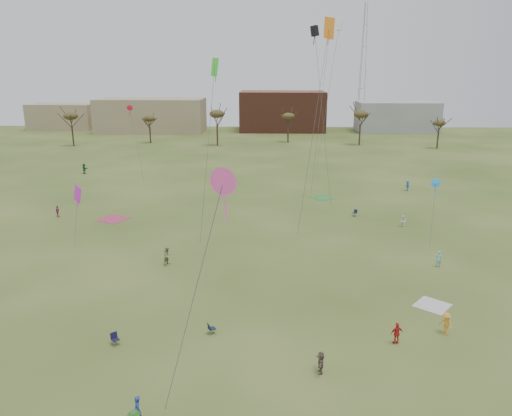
{
  "coord_description": "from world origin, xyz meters",
  "views": [
    {
      "loc": [
        1.37,
        -34.29,
        18.81
      ],
      "look_at": [
        0.0,
        12.0,
        5.5
      ],
      "focal_mm": 34.16,
      "sensor_mm": 36.0,
      "label": 1
    }
  ],
  "objects_px": {
    "spectator_fore_a": "(397,333)",
    "camp_chair_right": "(355,214)",
    "camp_chair_left": "(115,341)",
    "radio_tower": "(362,67)",
    "camp_chair_center": "(212,330)",
    "flyer_near_right": "(137,410)"
  },
  "relations": [
    {
      "from": "camp_chair_center",
      "to": "camp_chair_right",
      "type": "bearing_deg",
      "value": -56.09
    },
    {
      "from": "camp_chair_center",
      "to": "radio_tower",
      "type": "height_order",
      "value": "radio_tower"
    },
    {
      "from": "spectator_fore_a",
      "to": "camp_chair_center",
      "type": "relative_size",
      "value": 1.87
    },
    {
      "from": "flyer_near_right",
      "to": "spectator_fore_a",
      "type": "xyz_separation_m",
      "value": [
        16.23,
        8.5,
        -0.01
      ]
    },
    {
      "from": "spectator_fore_a",
      "to": "camp_chair_center",
      "type": "bearing_deg",
      "value": -17.53
    },
    {
      "from": "flyer_near_right",
      "to": "camp_chair_right",
      "type": "bearing_deg",
      "value": 129.46
    },
    {
      "from": "spectator_fore_a",
      "to": "radio_tower",
      "type": "height_order",
      "value": "radio_tower"
    },
    {
      "from": "spectator_fore_a",
      "to": "camp_chair_left",
      "type": "height_order",
      "value": "spectator_fore_a"
    },
    {
      "from": "camp_chair_right",
      "to": "radio_tower",
      "type": "height_order",
      "value": "radio_tower"
    },
    {
      "from": "camp_chair_left",
      "to": "camp_chair_center",
      "type": "height_order",
      "value": "same"
    },
    {
      "from": "spectator_fore_a",
      "to": "camp_chair_left",
      "type": "relative_size",
      "value": 1.87
    },
    {
      "from": "camp_chair_left",
      "to": "camp_chair_right",
      "type": "distance_m",
      "value": 38.75
    },
    {
      "from": "camp_chair_right",
      "to": "radio_tower",
      "type": "distance_m",
      "value": 100.68
    },
    {
      "from": "spectator_fore_a",
      "to": "camp_chair_right",
      "type": "distance_m",
      "value": 31.18
    },
    {
      "from": "spectator_fore_a",
      "to": "camp_chair_center",
      "type": "xyz_separation_m",
      "value": [
        -13.25,
        0.94,
        -0.55
      ]
    },
    {
      "from": "radio_tower",
      "to": "flyer_near_right",
      "type": "bearing_deg",
      "value": -104.65
    },
    {
      "from": "camp_chair_center",
      "to": "radio_tower",
      "type": "relative_size",
      "value": 0.02
    },
    {
      "from": "flyer_near_right",
      "to": "camp_chair_right",
      "type": "relative_size",
      "value": 1.89
    },
    {
      "from": "flyer_near_right",
      "to": "radio_tower",
      "type": "bearing_deg",
      "value": 139.74
    },
    {
      "from": "flyer_near_right",
      "to": "radio_tower",
      "type": "distance_m",
      "value": 142.74
    },
    {
      "from": "spectator_fore_a",
      "to": "radio_tower",
      "type": "distance_m",
      "value": 131.23
    },
    {
      "from": "camp_chair_left",
      "to": "camp_chair_right",
      "type": "bearing_deg",
      "value": 15.05
    }
  ]
}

